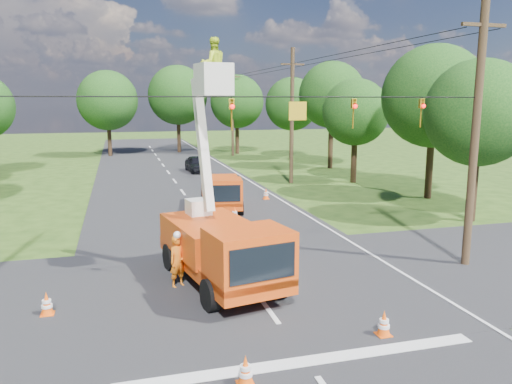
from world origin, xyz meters
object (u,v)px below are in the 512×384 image
object	(u,v)px
pole_right_mid	(292,115)
tree_far_a	(108,101)
pole_right_near	(476,131)
tree_right_b	(434,96)
tree_far_c	(237,102)
tree_right_c	(356,112)
distant_car	(197,164)
traffic_cone_4	(47,304)
tree_right_a	(479,113)
traffic_cone_0	(245,371)
traffic_cone_3	(235,214)
tree_right_d	(332,95)
tree_far_b	(178,95)
ground_worker	(178,261)
pole_right_far	(232,110)
second_truck	(221,191)
tree_right_e	(292,104)
traffic_cone_1	(384,324)
traffic_cone_6	(266,194)
bucket_truck	(221,236)

from	to	relation	value
pole_right_mid	tree_far_a	bearing A→B (deg)	120.41
pole_right_near	tree_right_b	distance (m)	13.71
pole_right_mid	tree_far_c	bearing A→B (deg)	87.40
tree_right_c	distant_car	bearing A→B (deg)	140.53
traffic_cone_4	tree_right_a	world-z (taller)	tree_right_a
traffic_cone_0	tree_right_a	size ratio (longest dim) A/B	0.09
traffic_cone_3	tree_far_c	bearing A→B (deg)	76.43
distant_car	tree_far_a	xyz separation A→B (m)	(-7.52, 15.20, 5.47)
traffic_cone_3	tree_right_d	world-z (taller)	tree_right_d
pole_right_mid	tree_far_b	size ratio (longest dim) A/B	0.97
traffic_cone_3	tree_right_d	distance (m)	22.90
traffic_cone_3	tree_right_c	size ratio (longest dim) A/B	0.09
ground_worker	pole_right_far	xyz separation A→B (m)	(10.85, 39.38, 4.22)
second_truck	pole_right_near	bearing A→B (deg)	-51.18
traffic_cone_3	tree_right_e	xyz separation A→B (m)	(12.18, 25.63, 5.45)
traffic_cone_0	pole_right_mid	distance (m)	28.08
tree_far_a	tree_far_c	world-z (taller)	tree_far_a
traffic_cone_0	tree_right_b	size ratio (longest dim) A/B	0.07
traffic_cone_1	tree_right_d	size ratio (longest dim) A/B	0.07
traffic_cone_6	tree_right_b	size ratio (longest dim) A/B	0.07
distant_car	traffic_cone_6	bearing A→B (deg)	-83.64
second_truck	pole_right_mid	size ratio (longest dim) A/B	0.58
tree_right_e	pole_right_near	bearing A→B (deg)	-98.61
traffic_cone_1	pole_right_near	distance (m)	8.86
traffic_cone_0	tree_right_e	bearing A→B (deg)	69.26
bucket_truck	traffic_cone_0	distance (m)	6.37
tree_right_d	tree_far_a	world-z (taller)	tree_right_d
tree_far_b	traffic_cone_1	bearing A→B (deg)	-90.60
ground_worker	tree_far_a	size ratio (longest dim) A/B	0.19
tree_far_b	tree_right_a	bearing A→B (deg)	-74.93
ground_worker	traffic_cone_4	xyz separation A→B (m)	(-3.97, -1.28, -0.53)
tree_right_e	tree_far_a	size ratio (longest dim) A/B	0.91
ground_worker	pole_right_near	world-z (taller)	pole_right_near
traffic_cone_4	bucket_truck	bearing A→B (deg)	11.35
distant_car	traffic_cone_6	world-z (taller)	distant_car
tree_right_e	tree_far_b	world-z (taller)	tree_far_b
pole_right_mid	tree_far_a	xyz separation A→B (m)	(-13.50, 23.00, 1.08)
bucket_truck	second_truck	world-z (taller)	bucket_truck
second_truck	tree_far_a	xyz separation A→B (m)	(-6.45, 30.97, 5.11)
traffic_cone_1	tree_right_b	size ratio (longest dim) A/B	0.07
distant_car	tree_far_b	world-z (taller)	tree_far_b
tree_far_a	tree_right_c	bearing A→B (deg)	-52.83
traffic_cone_4	tree_far_b	size ratio (longest dim) A/B	0.07
traffic_cone_4	tree_right_b	bearing A→B (deg)	30.71
pole_right_far	tree_far_c	distance (m)	2.43
distant_car	tree_right_a	bearing A→B (deg)	-66.48
bucket_truck	traffic_cone_4	xyz separation A→B (m)	(-5.42, -1.09, -1.36)
ground_worker	traffic_cone_4	bearing A→B (deg)	167.65
tree_right_e	ground_worker	bearing A→B (deg)	-115.16
bucket_truck	tree_right_b	distance (m)	20.22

